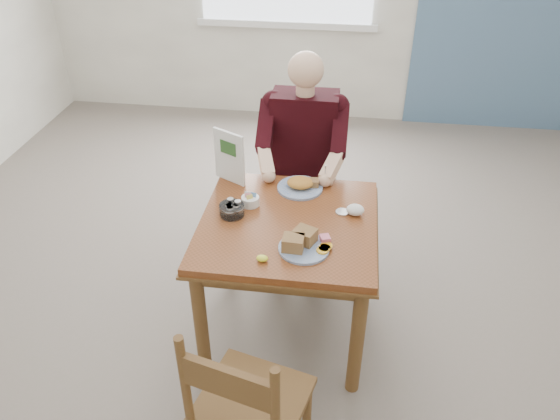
# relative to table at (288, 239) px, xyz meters

# --- Properties ---
(floor) EXTENTS (6.00, 6.00, 0.00)m
(floor) POSITION_rel_table_xyz_m (0.00, 0.00, -0.64)
(floor) COLOR #6F675A
(floor) RESTS_ON ground
(lemon_wedge) EXTENTS (0.06, 0.05, 0.03)m
(lemon_wedge) POSITION_rel_table_xyz_m (-0.08, -0.33, 0.13)
(lemon_wedge) COLOR #F9FF35
(lemon_wedge) RESTS_ON table
(napkin) EXTENTS (0.09, 0.08, 0.06)m
(napkin) POSITION_rel_table_xyz_m (0.34, 0.11, 0.14)
(napkin) COLOR white
(napkin) RESTS_ON table
(metal_dish) EXTENTS (0.09, 0.09, 0.01)m
(metal_dish) POSITION_rel_table_xyz_m (0.27, 0.12, 0.12)
(metal_dish) COLOR silver
(metal_dish) RESTS_ON table
(table) EXTENTS (0.92, 0.92, 0.75)m
(table) POSITION_rel_table_xyz_m (0.00, 0.00, 0.00)
(table) COLOR brown
(table) RESTS_ON ground
(chair_far) EXTENTS (0.42, 0.42, 0.95)m
(chair_far) POSITION_rel_table_xyz_m (0.00, 0.80, -0.16)
(chair_far) COLOR brown
(chair_far) RESTS_ON ground
(chair_near) EXTENTS (0.51, 0.51, 0.95)m
(chair_near) POSITION_rel_table_xyz_m (-0.05, -0.94, -0.16)
(chair_near) COLOR brown
(chair_near) RESTS_ON ground
(diner) EXTENTS (0.53, 0.56, 1.39)m
(diner) POSITION_rel_table_xyz_m (0.00, 0.71, 0.17)
(diner) COLOR gray
(diner) RESTS_ON chair_far
(near_plate) EXTENTS (0.29, 0.29, 0.08)m
(near_plate) POSITION_rel_table_xyz_m (0.10, -0.21, 0.14)
(near_plate) COLOR white
(near_plate) RESTS_ON table
(far_plate) EXTENTS (0.27, 0.27, 0.07)m
(far_plate) POSITION_rel_table_xyz_m (0.03, 0.32, 0.14)
(far_plate) COLOR white
(far_plate) RESTS_ON table
(caddy) EXTENTS (0.10, 0.10, 0.07)m
(caddy) POSITION_rel_table_xyz_m (-0.22, 0.12, 0.14)
(caddy) COLOR white
(caddy) RESTS_ON table
(shakers) EXTENTS (0.09, 0.06, 0.08)m
(shakers) POSITION_rel_table_xyz_m (-0.29, 0.04, 0.15)
(shakers) COLOR white
(shakers) RESTS_ON table
(creamer) EXTENTS (0.16, 0.16, 0.06)m
(creamer) POSITION_rel_table_xyz_m (-0.30, 0.02, 0.14)
(creamer) COLOR white
(creamer) RESTS_ON table
(menu) EXTENTS (0.19, 0.11, 0.31)m
(menu) POSITION_rel_table_xyz_m (-0.38, 0.36, 0.27)
(menu) COLOR white
(menu) RESTS_ON table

